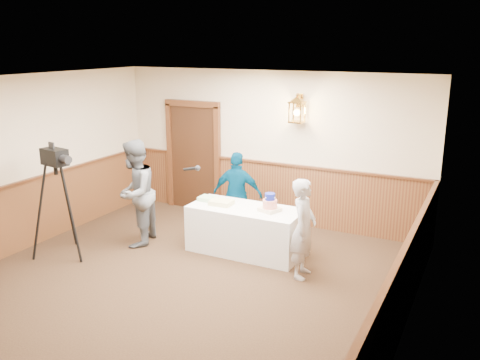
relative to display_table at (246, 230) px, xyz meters
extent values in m
plane|color=black|center=(-0.31, -1.90, -0.38)|extent=(7.00, 7.00, 0.00)
cube|color=beige|center=(-0.31, 1.60, 1.02)|extent=(6.00, 0.02, 2.80)
cube|color=beige|center=(2.69, -1.90, 1.02)|extent=(0.02, 7.00, 2.80)
cube|color=white|center=(-0.31, -1.90, 2.42)|extent=(6.00, 7.00, 0.02)
cube|color=#522917|center=(-0.31, 1.58, 0.18)|extent=(5.98, 0.04, 1.10)
cube|color=#522917|center=(-3.29, -1.90, 0.18)|extent=(0.04, 6.98, 1.10)
cube|color=#522917|center=(2.67, -1.90, 0.18)|extent=(0.04, 6.98, 1.10)
cube|color=#4F2915|center=(-0.31, 1.56, 0.75)|extent=(5.98, 0.07, 0.04)
cube|color=#321A0D|center=(-1.91, 1.55, 0.68)|extent=(1.00, 0.06, 2.10)
cube|color=white|center=(0.00, 0.00, 0.00)|extent=(1.80, 0.80, 0.75)
cube|color=beige|center=(0.41, 0.01, 0.40)|extent=(0.35, 0.35, 0.06)
cylinder|color=red|center=(0.41, 0.01, 0.50)|extent=(0.22, 0.22, 0.13)
cylinder|color=navy|center=(0.41, 0.01, 0.61)|extent=(0.16, 0.16, 0.10)
cube|color=#E7E48A|center=(-0.42, -0.04, 0.41)|extent=(0.36, 0.28, 0.07)
cube|color=#9BD093|center=(-0.72, 0.05, 0.41)|extent=(0.29, 0.24, 0.07)
imported|color=#585B60|center=(-1.77, -0.51, 0.51)|extent=(0.87, 1.00, 1.77)
cylinder|color=black|center=(-0.78, -0.37, 1.00)|extent=(0.23, 0.07, 0.09)
sphere|color=black|center=(-0.65, -0.36, 1.03)|extent=(0.08, 0.08, 0.08)
imported|color=#A5A6AB|center=(1.12, -0.42, 0.35)|extent=(0.39, 0.56, 1.45)
imported|color=#00324F|center=(-0.45, 0.60, 0.37)|extent=(0.92, 0.52, 1.48)
cube|color=black|center=(-2.53, -1.42, 1.22)|extent=(0.46, 0.30, 0.25)
cylinder|color=black|center=(-2.26, -1.47, 1.22)|extent=(0.19, 0.15, 0.13)
camera|label=1|loc=(3.35, -6.85, 2.89)|focal=38.00mm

